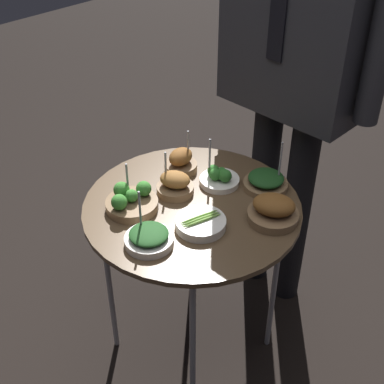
{
  "coord_description": "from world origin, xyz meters",
  "views": [
    {
      "loc": [
        0.96,
        -0.98,
        1.76
      ],
      "look_at": [
        0.0,
        0.0,
        0.75
      ],
      "focal_mm": 50.0,
      "sensor_mm": 36.0,
      "label": 1
    }
  ],
  "objects_px": {
    "serving_cart": "(192,216)",
    "bowl_roast_center": "(273,210)",
    "bowl_asparagus_mid_right": "(201,223)",
    "bowl_broccoli_front_center": "(131,201)",
    "waiter_figure": "(298,40)",
    "bowl_spinach_far_rim": "(149,238)",
    "bowl_roast_back_right": "(175,184)",
    "bowl_broccoli_near_rim": "(219,178)",
    "bowl_roast_mid_left": "(181,162)",
    "bowl_spinach_back_left": "(266,181)"
  },
  "relations": [
    {
      "from": "bowl_roast_mid_left",
      "to": "bowl_asparagus_mid_right",
      "type": "bearing_deg",
      "value": -33.48
    },
    {
      "from": "bowl_broccoli_near_rim",
      "to": "waiter_figure",
      "type": "height_order",
      "value": "waiter_figure"
    },
    {
      "from": "bowl_roast_center",
      "to": "waiter_figure",
      "type": "distance_m",
      "value": 0.58
    },
    {
      "from": "bowl_asparagus_mid_right",
      "to": "bowl_broccoli_front_center",
      "type": "relative_size",
      "value": 0.93
    },
    {
      "from": "bowl_asparagus_mid_right",
      "to": "bowl_roast_back_right",
      "type": "height_order",
      "value": "bowl_roast_back_right"
    },
    {
      "from": "bowl_broccoli_front_center",
      "to": "bowl_spinach_far_rim",
      "type": "distance_m",
      "value": 0.18
    },
    {
      "from": "bowl_roast_mid_left",
      "to": "bowl_spinach_far_rim",
      "type": "relative_size",
      "value": 0.91
    },
    {
      "from": "bowl_asparagus_mid_right",
      "to": "bowl_spinach_back_left",
      "type": "height_order",
      "value": "bowl_spinach_back_left"
    },
    {
      "from": "serving_cart",
      "to": "bowl_roast_back_right",
      "type": "xyz_separation_m",
      "value": [
        -0.09,
        0.01,
        0.08
      ]
    },
    {
      "from": "bowl_spinach_back_left",
      "to": "bowl_roast_mid_left",
      "type": "height_order",
      "value": "bowl_spinach_back_left"
    },
    {
      "from": "serving_cart",
      "to": "bowl_spinach_far_rim",
      "type": "relative_size",
      "value": 4.34
    },
    {
      "from": "bowl_spinach_back_left",
      "to": "bowl_roast_mid_left",
      "type": "distance_m",
      "value": 0.31
    },
    {
      "from": "bowl_roast_mid_left",
      "to": "bowl_roast_center",
      "type": "bearing_deg",
      "value": 1.33
    },
    {
      "from": "bowl_asparagus_mid_right",
      "to": "bowl_spinach_far_rim",
      "type": "distance_m",
      "value": 0.17
    },
    {
      "from": "bowl_spinach_back_left",
      "to": "bowl_broccoli_near_rim",
      "type": "height_order",
      "value": "bowl_spinach_back_left"
    },
    {
      "from": "bowl_broccoli_front_center",
      "to": "bowl_spinach_far_rim",
      "type": "relative_size",
      "value": 1.03
    },
    {
      "from": "serving_cart",
      "to": "bowl_roast_back_right",
      "type": "distance_m",
      "value": 0.12
    },
    {
      "from": "bowl_spinach_back_left",
      "to": "bowl_spinach_far_rim",
      "type": "distance_m",
      "value": 0.47
    },
    {
      "from": "bowl_broccoli_front_center",
      "to": "bowl_roast_center",
      "type": "xyz_separation_m",
      "value": [
        0.36,
        0.27,
        0.01
      ]
    },
    {
      "from": "bowl_spinach_back_left",
      "to": "waiter_figure",
      "type": "bearing_deg",
      "value": 112.38
    },
    {
      "from": "bowl_asparagus_mid_right",
      "to": "bowl_broccoli_front_center",
      "type": "xyz_separation_m",
      "value": [
        -0.22,
        -0.09,
        0.01
      ]
    },
    {
      "from": "serving_cart",
      "to": "bowl_roast_center",
      "type": "relative_size",
      "value": 4.34
    },
    {
      "from": "serving_cart",
      "to": "bowl_roast_center",
      "type": "height_order",
      "value": "bowl_roast_center"
    },
    {
      "from": "bowl_spinach_back_left",
      "to": "waiter_figure",
      "type": "xyz_separation_m",
      "value": [
        -0.1,
        0.25,
        0.39
      ]
    },
    {
      "from": "bowl_roast_back_right",
      "to": "waiter_figure",
      "type": "distance_m",
      "value": 0.63
    },
    {
      "from": "bowl_roast_center",
      "to": "bowl_roast_back_right",
      "type": "xyz_separation_m",
      "value": [
        -0.32,
        -0.11,
        -0.0
      ]
    },
    {
      "from": "bowl_broccoli_near_rim",
      "to": "bowl_broccoli_front_center",
      "type": "bearing_deg",
      "value": -109.94
    },
    {
      "from": "bowl_roast_center",
      "to": "bowl_broccoli_near_rim",
      "type": "xyz_separation_m",
      "value": [
        -0.25,
        0.03,
        -0.01
      ]
    },
    {
      "from": "serving_cart",
      "to": "bowl_roast_back_right",
      "type": "bearing_deg",
      "value": 174.44
    },
    {
      "from": "serving_cart",
      "to": "bowl_asparagus_mid_right",
      "type": "distance_m",
      "value": 0.13
    },
    {
      "from": "waiter_figure",
      "to": "bowl_spinach_back_left",
      "type": "bearing_deg",
      "value": -67.62
    },
    {
      "from": "bowl_spinach_far_rim",
      "to": "bowl_roast_center",
      "type": "bearing_deg",
      "value": 61.19
    },
    {
      "from": "bowl_spinach_back_left",
      "to": "bowl_spinach_far_rim",
      "type": "bearing_deg",
      "value": -98.11
    },
    {
      "from": "bowl_broccoli_front_center",
      "to": "bowl_roast_center",
      "type": "distance_m",
      "value": 0.45
    },
    {
      "from": "bowl_broccoli_near_rim",
      "to": "waiter_figure",
      "type": "xyz_separation_m",
      "value": [
        0.02,
        0.35,
        0.39
      ]
    },
    {
      "from": "bowl_broccoli_near_rim",
      "to": "waiter_figure",
      "type": "relative_size",
      "value": 0.09
    },
    {
      "from": "bowl_asparagus_mid_right",
      "to": "bowl_broccoli_near_rim",
      "type": "xyz_separation_m",
      "value": [
        -0.12,
        0.21,
        0.01
      ]
    },
    {
      "from": "serving_cart",
      "to": "bowl_asparagus_mid_right",
      "type": "bearing_deg",
      "value": -32.34
    },
    {
      "from": "bowl_asparagus_mid_right",
      "to": "bowl_spinach_far_rim",
      "type": "bearing_deg",
      "value": -109.15
    },
    {
      "from": "serving_cart",
      "to": "bowl_broccoli_near_rim",
      "type": "relative_size",
      "value": 4.28
    },
    {
      "from": "bowl_roast_mid_left",
      "to": "bowl_roast_center",
      "type": "height_order",
      "value": "bowl_roast_mid_left"
    },
    {
      "from": "bowl_broccoli_front_center",
      "to": "bowl_broccoli_near_rim",
      "type": "xyz_separation_m",
      "value": [
        0.11,
        0.3,
        -0.0
      ]
    },
    {
      "from": "bowl_broccoli_front_center",
      "to": "waiter_figure",
      "type": "distance_m",
      "value": 0.77
    },
    {
      "from": "serving_cart",
      "to": "waiter_figure",
      "type": "relative_size",
      "value": 0.4
    },
    {
      "from": "bowl_roast_back_right",
      "to": "bowl_broccoli_front_center",
      "type": "bearing_deg",
      "value": -103.71
    },
    {
      "from": "bowl_broccoli_front_center",
      "to": "serving_cart",
      "type": "bearing_deg",
      "value": 50.05
    },
    {
      "from": "serving_cart",
      "to": "bowl_roast_mid_left",
      "type": "xyz_separation_m",
      "value": [
        -0.17,
        0.11,
        0.08
      ]
    },
    {
      "from": "serving_cart",
      "to": "bowl_asparagus_mid_right",
      "type": "height_order",
      "value": "bowl_asparagus_mid_right"
    },
    {
      "from": "bowl_asparagus_mid_right",
      "to": "bowl_broccoli_near_rim",
      "type": "distance_m",
      "value": 0.24
    },
    {
      "from": "bowl_roast_center",
      "to": "bowl_asparagus_mid_right",
      "type": "bearing_deg",
      "value": -125.99
    }
  ]
}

